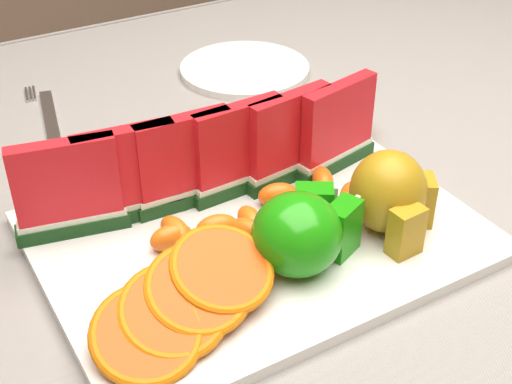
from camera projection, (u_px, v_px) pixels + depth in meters
table at (258, 250)px, 0.83m from camera, size 1.40×0.90×0.75m
tablecloth at (258, 206)px, 0.80m from camera, size 1.53×1.03×0.20m
platter at (257, 235)px, 0.68m from camera, size 0.40×0.30×0.01m
apple_cluster at (303, 232)px, 0.62m from camera, size 0.11×0.09×0.07m
pear_cluster at (391, 194)px, 0.66m from camera, size 0.10×0.10×0.08m
side_plate at (245, 69)px, 0.99m from camera, size 0.20×0.20×0.01m
fork at (49, 119)px, 0.88m from camera, size 0.05×0.19×0.00m
watermelon_row at (212, 158)px, 0.69m from camera, size 0.39×0.07×0.10m
orange_fan_front at (186, 300)px, 0.56m from camera, size 0.18×0.13×0.05m
orange_fan_back at (231, 142)px, 0.77m from camera, size 0.37×0.10×0.05m
tangerine_segments at (262, 213)px, 0.68m from camera, size 0.22×0.08×0.03m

